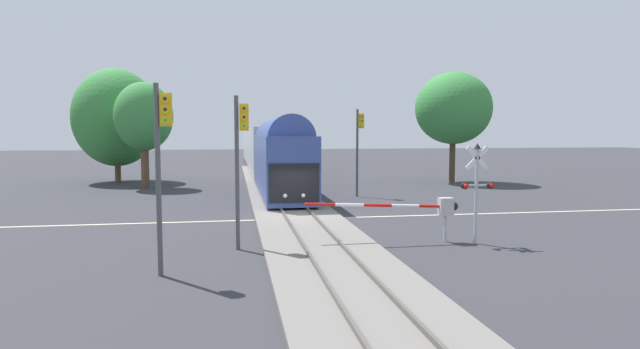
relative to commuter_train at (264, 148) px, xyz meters
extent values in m
plane|color=#333338|center=(0.00, -29.96, -2.73)|extent=(220.00, 220.00, 0.00)
cube|color=beige|center=(0.00, -29.96, -2.73)|extent=(44.00, 0.20, 0.01)
cube|color=slate|center=(0.00, -29.96, -2.64)|extent=(4.40, 80.00, 0.18)
cube|color=#56514C|center=(-0.72, -29.96, -2.48)|extent=(0.10, 80.00, 0.14)
cube|color=#56514C|center=(0.71, -29.96, -2.48)|extent=(0.10, 80.00, 0.14)
cube|color=#384C93|center=(0.00, -20.19, -0.46)|extent=(3.00, 16.16, 3.90)
cube|color=black|center=(0.00, -28.29, -1.04)|extent=(2.76, 0.08, 2.15)
cylinder|color=#384C93|center=(0.00, -20.19, 1.37)|extent=(2.76, 14.54, 2.76)
sphere|color=#F4F2CC|center=(-0.50, -28.30, -1.73)|extent=(0.24, 0.24, 0.24)
sphere|color=#F4F2CC|center=(0.50, -28.30, -1.73)|extent=(0.24, 0.24, 0.24)
cube|color=silver|center=(0.00, -0.65, -0.11)|extent=(3.00, 21.13, 4.60)
cube|color=black|center=(1.51, -0.65, 0.19)|extent=(0.04, 19.02, 0.90)
cube|color=#193899|center=(1.52, -0.65, -1.26)|extent=(0.04, 19.44, 0.36)
cube|color=silver|center=(0.00, 21.39, -0.11)|extent=(3.00, 21.13, 4.60)
cube|color=black|center=(1.51, 21.39, 0.19)|extent=(0.04, 19.02, 0.90)
cube|color=#193899|center=(1.52, 21.39, -1.26)|extent=(0.04, 19.44, 0.36)
cylinder|color=#B7B7BC|center=(5.21, -36.44, -2.18)|extent=(0.14, 0.14, 1.10)
cube|color=#B7B7BC|center=(5.21, -36.44, -1.28)|extent=(0.56, 0.40, 0.70)
sphere|color=black|center=(5.56, -36.44, -1.28)|extent=(0.36, 0.36, 0.36)
cylinder|color=red|center=(4.64, -36.44, -1.26)|extent=(1.14, 0.12, 0.16)
cylinder|color=white|center=(3.50, -36.44, -1.21)|extent=(1.14, 0.12, 0.16)
cylinder|color=red|center=(2.36, -36.44, -1.17)|extent=(1.14, 0.12, 0.16)
cylinder|color=white|center=(1.22, -36.44, -1.12)|extent=(1.14, 0.12, 0.16)
cylinder|color=red|center=(0.08, -36.44, -1.08)|extent=(1.14, 0.12, 0.16)
sphere|color=red|center=(-0.49, -36.44, -1.06)|extent=(0.14, 0.14, 0.14)
cylinder|color=#B2B2B7|center=(6.25, -36.99, -0.84)|extent=(0.14, 0.14, 3.78)
cube|color=white|center=(6.25, -37.01, 0.70)|extent=(0.98, 0.05, 0.98)
cube|color=white|center=(6.25, -37.01, 0.70)|extent=(0.98, 0.05, 0.98)
cube|color=#B2B2B7|center=(6.25, -36.99, -0.38)|extent=(1.10, 0.08, 0.08)
cylinder|color=black|center=(5.70, -37.09, -0.38)|extent=(0.26, 0.18, 0.26)
cylinder|color=black|center=(6.80, -37.09, -0.38)|extent=(0.26, 0.18, 0.26)
sphere|color=red|center=(5.70, -37.19, -0.38)|extent=(0.20, 0.20, 0.20)
sphere|color=red|center=(6.80, -37.19, -0.38)|extent=(0.20, 0.20, 0.20)
cone|color=black|center=(6.25, -36.99, 1.17)|extent=(0.28, 0.28, 0.22)
cylinder|color=#4C4C51|center=(-3.11, -36.47, 0.17)|extent=(0.16, 0.16, 5.80)
cube|color=gold|center=(-2.83, -36.47, 2.27)|extent=(0.34, 0.26, 1.00)
sphere|color=#262626|center=(-2.83, -36.62, 2.59)|extent=(0.20, 0.20, 0.20)
cylinder|color=gold|center=(-2.83, -36.65, 2.59)|extent=(0.24, 0.10, 0.24)
sphere|color=#262626|center=(-2.83, -36.62, 2.27)|extent=(0.20, 0.20, 0.20)
cylinder|color=gold|center=(-2.83, -36.65, 2.27)|extent=(0.24, 0.10, 0.24)
sphere|color=green|center=(-2.83, -36.62, 1.95)|extent=(0.20, 0.20, 0.20)
cylinder|color=gold|center=(-2.83, -36.65, 1.95)|extent=(0.24, 0.10, 0.24)
cylinder|color=#4C4C51|center=(-5.52, -39.69, 0.23)|extent=(0.16, 0.16, 5.92)
cube|color=gold|center=(-5.24, -39.69, 2.39)|extent=(0.34, 0.26, 1.00)
sphere|color=#262626|center=(-5.24, -39.84, 2.71)|extent=(0.20, 0.20, 0.20)
cylinder|color=gold|center=(-5.24, -39.87, 2.71)|extent=(0.24, 0.10, 0.24)
sphere|color=#262626|center=(-5.24, -39.84, 2.39)|extent=(0.20, 0.20, 0.20)
cylinder|color=gold|center=(-5.24, -39.87, 2.39)|extent=(0.24, 0.10, 0.24)
sphere|color=green|center=(-5.24, -39.84, 2.07)|extent=(0.20, 0.20, 0.20)
cylinder|color=gold|center=(-5.24, -39.87, 2.07)|extent=(0.24, 0.10, 0.24)
cylinder|color=#4C4C51|center=(5.18, -21.44, 0.28)|extent=(0.16, 0.16, 6.02)
cube|color=gold|center=(5.46, -21.44, 2.49)|extent=(0.34, 0.26, 1.00)
sphere|color=#262626|center=(5.46, -21.59, 2.81)|extent=(0.20, 0.20, 0.20)
cylinder|color=gold|center=(5.46, -21.62, 2.81)|extent=(0.24, 0.10, 0.24)
sphere|color=#262626|center=(5.46, -21.59, 2.49)|extent=(0.20, 0.20, 0.20)
cylinder|color=gold|center=(5.46, -21.62, 2.49)|extent=(0.24, 0.10, 0.24)
sphere|color=green|center=(5.46, -21.59, 2.17)|extent=(0.20, 0.20, 0.20)
cylinder|color=gold|center=(5.46, -21.62, 2.17)|extent=(0.24, 0.10, 0.24)
cylinder|color=brown|center=(-13.43, -7.78, -1.47)|extent=(0.51, 0.51, 2.51)
ellipsoid|color=#38843D|center=(-13.43, -7.78, 3.02)|extent=(7.43, 7.43, 8.62)
cylinder|color=brown|center=(-10.17, -13.44, -0.90)|extent=(0.61, 0.61, 3.67)
ellipsoid|color=#38843D|center=(-10.17, -13.44, 2.96)|extent=(4.53, 4.53, 5.38)
cylinder|color=#4C3828|center=(15.85, -13.08, -0.63)|extent=(0.51, 0.51, 4.19)
ellipsoid|color=#38843D|center=(15.85, -13.08, 3.82)|extent=(6.66, 6.66, 6.29)
camera|label=1|loc=(-3.24, -55.96, 1.71)|focal=28.92mm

